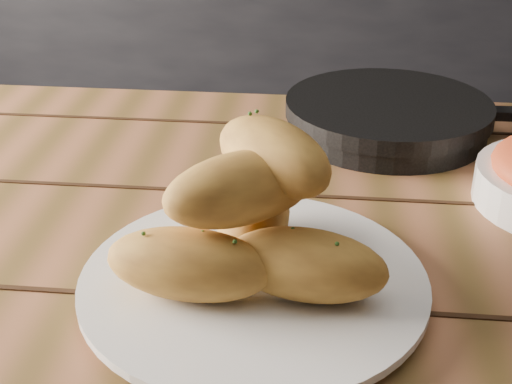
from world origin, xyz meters
name	(u,v)px	position (x,y,z in m)	size (l,w,h in m)	color
counter	(405,41)	(0.00, 1.70, 0.45)	(2.80, 0.60, 0.90)	black
table	(346,333)	(-0.23, -0.11, 0.64)	(1.39, 0.84, 0.75)	#965B38
plate	(254,284)	(-0.31, -0.20, 0.76)	(0.30, 0.30, 0.02)	white
bread_rolls	(252,219)	(-0.31, -0.19, 0.82)	(0.24, 0.19, 0.13)	gold
skillet	(389,116)	(-0.17, 0.18, 0.77)	(0.40, 0.27, 0.05)	black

